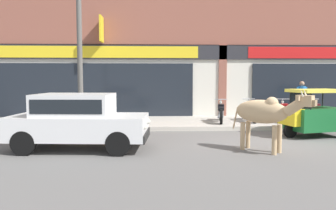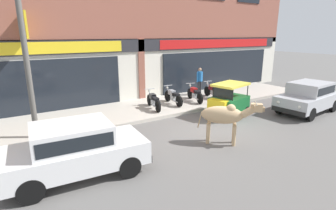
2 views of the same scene
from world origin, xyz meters
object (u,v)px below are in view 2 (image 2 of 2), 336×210
(cow, at_px, (225,115))
(utility_pole, at_px, (27,63))
(motorcycle_2, at_px, (195,94))
(pedestrian, at_px, (200,78))
(motorcycle_0, at_px, (153,101))
(motorcycle_1, at_px, (173,97))
(car_1, at_px, (309,96))
(motorcycle_3, at_px, (213,91))
(car_0, at_px, (76,147))
(auto_rickshaw, at_px, (228,103))

(cow, xyz_separation_m, utility_pole, (-5.38, 3.68, 1.72))
(utility_pole, bearing_deg, motorcycle_2, 7.72)
(motorcycle_2, relative_size, pedestrian, 1.11)
(motorcycle_0, xyz_separation_m, motorcycle_1, (1.28, 0.22, 0.00))
(car_1, height_order, motorcycle_3, car_1)
(car_0, height_order, motorcycle_2, car_0)
(motorcycle_0, bearing_deg, auto_rickshaw, -45.79)
(car_0, xyz_separation_m, pedestrian, (8.38, 5.24, 0.32))
(auto_rickshaw, distance_m, motorcycle_1, 2.98)
(car_0, xyz_separation_m, utility_pole, (-0.60, 3.16, 1.91))
(utility_pole, bearing_deg, auto_rickshaw, -11.44)
(motorcycle_2, xyz_separation_m, utility_pole, (-7.85, -1.06, 2.18))
(motorcycle_2, height_order, utility_pole, utility_pole)
(motorcycle_0, bearing_deg, car_1, -33.64)
(motorcycle_3, xyz_separation_m, pedestrian, (-0.15, 1.05, 0.60))
(pedestrian, bearing_deg, car_0, -148.00)
(motorcycle_1, relative_size, motorcycle_2, 1.02)
(car_0, bearing_deg, utility_pole, 100.77)
(auto_rickshaw, bearing_deg, car_0, -167.23)
(auto_rickshaw, bearing_deg, cow, -137.33)
(motorcycle_1, distance_m, motorcycle_2, 1.33)
(motorcycle_0, xyz_separation_m, pedestrian, (3.74, 1.12, 0.60))
(auto_rickshaw, relative_size, motorcycle_3, 1.18)
(cow, height_order, motorcycle_2, cow)
(car_1, xyz_separation_m, auto_rickshaw, (-3.69, 1.57, -0.15))
(car_0, relative_size, auto_rickshaw, 1.74)
(pedestrian, bearing_deg, auto_rickshaw, -109.66)
(motorcycle_1, bearing_deg, cow, -103.21)
(cow, bearing_deg, motorcycle_3, 51.45)
(pedestrian, bearing_deg, utility_pole, -166.99)
(auto_rickshaw, distance_m, motorcycle_2, 2.63)
(pedestrian, bearing_deg, motorcycle_0, -163.37)
(car_0, relative_size, motorcycle_0, 2.06)
(motorcycle_1, xyz_separation_m, utility_pole, (-6.53, -1.18, 2.18))
(auto_rickshaw, distance_m, pedestrian, 3.89)
(motorcycle_1, bearing_deg, motorcycle_2, -5.02)
(motorcycle_0, height_order, motorcycle_2, same)
(motorcycle_2, bearing_deg, motorcycle_0, -177.66)
(car_1, xyz_separation_m, motorcycle_2, (-3.53, 4.19, -0.28))
(cow, bearing_deg, pedestrian, 57.96)
(car_1, distance_m, auto_rickshaw, 4.02)
(auto_rickshaw, height_order, motorcycle_2, auto_rickshaw)
(car_1, height_order, pedestrian, pedestrian)
(motorcycle_2, height_order, motorcycle_3, same)
(motorcycle_2, xyz_separation_m, motorcycle_3, (1.28, -0.04, 0.00))
(motorcycle_3, bearing_deg, motorcycle_2, 178.30)
(motorcycle_0, bearing_deg, cow, -88.25)
(motorcycle_0, distance_m, motorcycle_2, 2.61)
(car_0, bearing_deg, auto_rickshaw, 12.77)
(car_1, xyz_separation_m, pedestrian, (-2.40, 5.20, 0.32))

